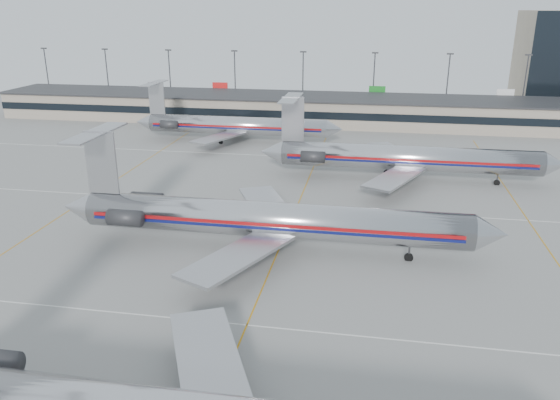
# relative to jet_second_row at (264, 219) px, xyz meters

# --- Properties ---
(apron_markings) EXTENTS (160.00, 0.15, 0.02)m
(apron_markings) POSITION_rel_jet_second_row_xyz_m (1.63, -15.36, -3.77)
(apron_markings) COLOR silver
(apron_markings) RESTS_ON ground
(terminal) EXTENTS (162.00, 17.00, 6.25)m
(terminal) POSITION_rel_jet_second_row_xyz_m (1.63, 72.61, -0.62)
(terminal) COLOR gray
(terminal) RESTS_ON ground
(light_mast_row) EXTENTS (163.60, 0.40, 15.28)m
(light_mast_row) POSITION_rel_jet_second_row_xyz_m (1.63, 86.64, 4.80)
(light_mast_row) COLOR #38383D
(light_mast_row) RESTS_ON ground
(jet_second_row) EXTENTS (49.76, 29.30, 13.02)m
(jet_second_row) POSITION_rel_jet_second_row_xyz_m (0.00, 0.00, 0.00)
(jet_second_row) COLOR silver
(jet_second_row) RESTS_ON ground
(jet_third_row) EXTENTS (46.69, 28.72, 12.77)m
(jet_third_row) POSITION_rel_jet_second_row_xyz_m (15.95, 29.45, -0.07)
(jet_third_row) COLOR silver
(jet_third_row) RESTS_ON ground
(jet_back_row) EXTENTS (42.69, 26.26, 11.67)m
(jet_back_row) POSITION_rel_jet_second_row_xyz_m (-16.67, 50.25, -0.39)
(jet_back_row) COLOR silver
(jet_back_row) RESTS_ON ground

